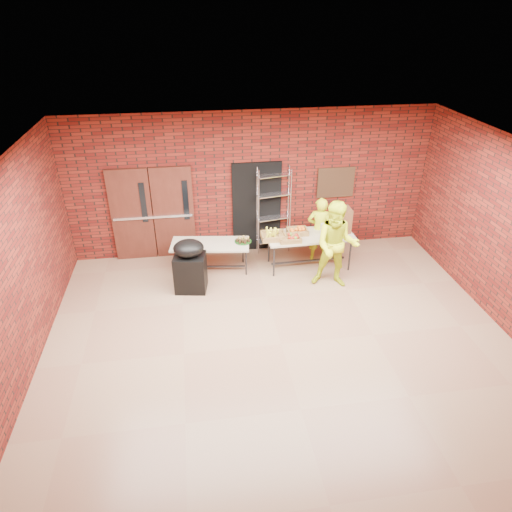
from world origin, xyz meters
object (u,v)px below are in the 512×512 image
at_px(wire_rack, 274,211).
at_px(volunteer_woman, 319,229).
at_px(covered_grill, 190,265).
at_px(table_right, 310,237).
at_px(volunteer_man, 336,245).
at_px(coffee_dispenser, 341,220).
at_px(table_left, 210,246).

distance_m(wire_rack, volunteer_woman, 1.11).
distance_m(covered_grill, volunteer_woman, 2.98).
distance_m(table_right, volunteer_man, 0.90).
relative_size(volunteer_woman, volunteer_man, 0.81).
xyz_separation_m(coffee_dispenser, volunteer_woman, (-0.40, 0.18, -0.29)).
bearing_deg(table_left, covered_grill, -116.34).
height_order(wire_rack, table_left, wire_rack).
bearing_deg(covered_grill, volunteer_man, 4.43).
relative_size(table_right, volunteer_man, 1.03).
xyz_separation_m(wire_rack, volunteer_woman, (0.93, -0.55, -0.26)).
height_order(wire_rack, covered_grill, wire_rack).
bearing_deg(wire_rack, covered_grill, -154.49).
height_order(coffee_dispenser, volunteer_woman, volunteer_woman).
bearing_deg(volunteer_woman, covered_grill, 29.74).
xyz_separation_m(volunteer_woman, volunteer_man, (0.03, -1.08, 0.17)).
bearing_deg(covered_grill, table_left, 65.39).
distance_m(coffee_dispenser, volunteer_woman, 0.52).
xyz_separation_m(table_right, coffee_dispenser, (0.68, 0.09, 0.33)).
distance_m(table_left, table_right, 2.13).
bearing_deg(volunteer_man, wire_rack, 137.98).
bearing_deg(volunteer_woman, volunteer_man, 105.60).
bearing_deg(coffee_dispenser, wire_rack, 150.90).
distance_m(coffee_dispenser, volunteer_man, 0.98).
bearing_deg(volunteer_woman, table_right, 56.64).
relative_size(covered_grill, volunteer_man, 0.61).
distance_m(volunteer_woman, volunteer_man, 1.09).
xyz_separation_m(table_left, covered_grill, (-0.44, -0.65, -0.06)).
height_order(coffee_dispenser, volunteer_man, volunteer_man).
relative_size(table_left, covered_grill, 1.54).
bearing_deg(table_right, volunteer_woman, 41.35).
height_order(table_left, table_right, table_right).
relative_size(wire_rack, volunteer_man, 1.10).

